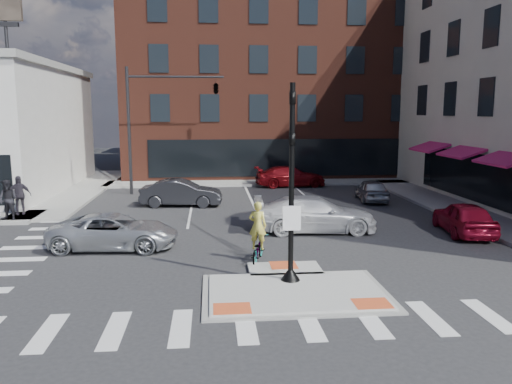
{
  "coord_description": "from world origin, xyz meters",
  "views": [
    {
      "loc": [
        -2.41,
        -14.23,
        5.28
      ],
      "look_at": [
        -0.57,
        5.87,
        2.0
      ],
      "focal_mm": 35.0,
      "sensor_mm": 36.0,
      "label": 1
    }
  ],
  "objects": [
    {
      "name": "mast_arm_signal",
      "position": [
        -3.47,
        18.0,
        6.21
      ],
      "size": [
        6.1,
        2.24,
        8.0
      ],
      "color": "black",
      "rests_on": "ground"
    },
    {
      "name": "pedestrian_b",
      "position": [
        -12.0,
        11.35,
        1.12
      ],
      "size": [
        1.23,
        0.77,
        1.95
      ],
      "primitive_type": "imported",
      "rotation": [
        0.0,
        0.0,
        0.28
      ],
      "color": "#2E2A33",
      "rests_on": "sidewalk_nw"
    },
    {
      "name": "refuge_island",
      "position": [
        0.0,
        -0.26,
        0.05
      ],
      "size": [
        5.4,
        4.65,
        0.13
      ],
      "color": "gray",
      "rests_on": "ground"
    },
    {
      "name": "bg_car_dark",
      "position": [
        -4.07,
        13.64,
        0.74
      ],
      "size": [
        4.63,
        1.98,
        1.49
      ],
      "primitive_type": "imported",
      "rotation": [
        0.0,
        0.0,
        1.48
      ],
      "color": "#25262A",
      "rests_on": "ground"
    },
    {
      "name": "sidewalk_e",
      "position": [
        10.8,
        10.0,
        0.07
      ],
      "size": [
        3.0,
        24.0,
        0.15
      ],
      "primitive_type": "cube",
      "color": "gray",
      "rests_on": "ground"
    },
    {
      "name": "bg_car_silver",
      "position": [
        7.1,
        14.27,
        0.65
      ],
      "size": [
        1.93,
        3.96,
        1.3
      ],
      "primitive_type": "imported",
      "rotation": [
        0.0,
        0.0,
        3.04
      ],
      "color": "#AFB3B7",
      "rests_on": "ground"
    },
    {
      "name": "sidewalk_n",
      "position": [
        3.0,
        22.0,
        0.07
      ],
      "size": [
        26.0,
        3.0,
        0.15
      ],
      "primitive_type": "cube",
      "color": "gray",
      "rests_on": "ground"
    },
    {
      "name": "ground",
      "position": [
        0.0,
        0.0,
        0.0
      ],
      "size": [
        120.0,
        120.0,
        0.0
      ],
      "primitive_type": "plane",
      "color": "#28282B",
      "rests_on": "ground"
    },
    {
      "name": "building_far_right",
      "position": [
        9.0,
        54.0,
        6.0
      ],
      "size": [
        12.0,
        12.0,
        12.0
      ],
      "primitive_type": "cube",
      "color": "brown",
      "rests_on": "ground"
    },
    {
      "name": "red_sedan",
      "position": [
        8.5,
        6.0,
        0.72
      ],
      "size": [
        2.23,
        4.39,
        1.43
      ],
      "primitive_type": "imported",
      "rotation": [
        0.0,
        0.0,
        3.01
      ],
      "color": "maroon",
      "rests_on": "ground"
    },
    {
      "name": "signal_pole",
      "position": [
        0.0,
        0.4,
        2.36
      ],
      "size": [
        0.6,
        0.6,
        5.98
      ],
      "color": "black",
      "rests_on": "refuge_island"
    },
    {
      "name": "building_far_left",
      "position": [
        -4.0,
        52.0,
        5.0
      ],
      "size": [
        10.0,
        12.0,
        10.0
      ],
      "primitive_type": "cube",
      "color": "slate",
      "rests_on": "ground"
    },
    {
      "name": "cyclist",
      "position": [
        -0.79,
        2.8,
        0.73
      ],
      "size": [
        1.04,
        1.8,
        2.16
      ],
      "rotation": [
        0.0,
        0.0,
        2.86
      ],
      "color": "#3F3F44",
      "rests_on": "ground"
    },
    {
      "name": "bg_car_red",
      "position": [
        3.2,
        20.33,
        0.72
      ],
      "size": [
        5.07,
        2.37,
        1.43
      ],
      "primitive_type": "imported",
      "rotation": [
        0.0,
        0.0,
        1.64
      ],
      "color": "maroon",
      "rests_on": "ground"
    },
    {
      "name": "white_pickup",
      "position": [
        2.15,
        7.0,
        0.78
      ],
      "size": [
        5.5,
        2.5,
        1.56
      ],
      "primitive_type": "imported",
      "rotation": [
        0.0,
        0.0,
        1.51
      ],
      "color": "silver",
      "rests_on": "ground"
    },
    {
      "name": "building_n",
      "position": [
        3.0,
        31.99,
        7.8
      ],
      "size": [
        24.4,
        18.4,
        15.5
      ],
      "color": "#56261A",
      "rests_on": "ground"
    },
    {
      "name": "pedestrian_a",
      "position": [
        -12.0,
        10.0,
        1.12
      ],
      "size": [
        1.12,
        0.99,
        1.94
      ],
      "primitive_type": "imported",
      "rotation": [
        0.0,
        0.0,
        -0.32
      ],
      "color": "black",
      "rests_on": "sidewalk_nw"
    },
    {
      "name": "silver_suv",
      "position": [
        -6.17,
        5.0,
        0.68
      ],
      "size": [
        5.03,
        2.59,
        1.36
      ],
      "primitive_type": "imported",
      "rotation": [
        0.0,
        0.0,
        1.5
      ],
      "color": "silver",
      "rests_on": "ground"
    }
  ]
}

